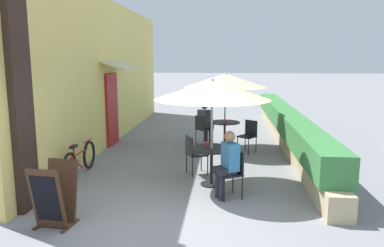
% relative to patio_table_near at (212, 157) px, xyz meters
% --- Properties ---
extents(ground_plane, '(120.00, 120.00, 0.00)m').
position_rel_patio_table_near_xyz_m(ground_plane, '(-0.68, -2.11, -0.58)').
color(ground_plane, gray).
extents(cafe_facade_wall, '(0.98, 12.14, 4.20)m').
position_rel_patio_table_near_xyz_m(cafe_facade_wall, '(-3.22, 3.83, 1.51)').
color(cafe_facade_wall, '#E0CC6B').
rests_on(cafe_facade_wall, ground_plane).
extents(planter_hedge, '(0.60, 11.14, 1.01)m').
position_rel_patio_table_near_xyz_m(planter_hedge, '(2.07, 3.86, -0.04)').
color(planter_hedge, tan).
rests_on(planter_hedge, ground_plane).
extents(patio_table_near, '(0.86, 0.86, 0.76)m').
position_rel_patio_table_near_xyz_m(patio_table_near, '(0.00, 0.00, 0.00)').
color(patio_table_near, black).
rests_on(patio_table_near, ground_plane).
extents(patio_umbrella_near, '(2.29, 2.29, 2.16)m').
position_rel_patio_table_near_xyz_m(patio_umbrella_near, '(0.00, 0.00, 1.35)').
color(patio_umbrella_near, '#B7B7BC').
rests_on(patio_umbrella_near, ground_plane).
extents(cafe_chair_near_left, '(0.54, 0.54, 0.87)m').
position_rel_patio_table_near_xyz_m(cafe_chair_near_left, '(-0.42, 0.65, -0.06)').
color(cafe_chair_near_left, black).
rests_on(cafe_chair_near_left, ground_plane).
extents(cafe_chair_near_right, '(0.54, 0.54, 0.87)m').
position_rel_patio_table_near_xyz_m(cafe_chair_near_right, '(0.42, -0.65, -0.06)').
color(cafe_chair_near_right, black).
rests_on(cafe_chair_near_right, ground_plane).
extents(seated_patron_near_right, '(0.50, 0.47, 1.25)m').
position_rel_patio_table_near_xyz_m(seated_patron_near_right, '(0.32, -0.70, 0.11)').
color(seated_patron_near_right, '#23232D').
rests_on(seated_patron_near_right, ground_plane).
extents(coffee_cup_near, '(0.07, 0.07, 0.09)m').
position_rel_patio_table_near_xyz_m(coffee_cup_near, '(-0.10, 0.14, 0.23)').
color(coffee_cup_near, '#B73D3D').
rests_on(coffee_cup_near, patio_table_near).
extents(patio_table_mid, '(0.86, 0.86, 0.76)m').
position_rel_patio_table_near_xyz_m(patio_table_mid, '(0.25, 3.17, 0.00)').
color(patio_table_mid, black).
rests_on(patio_table_mid, ground_plane).
extents(patio_umbrella_mid, '(2.29, 2.29, 2.16)m').
position_rel_patio_table_near_xyz_m(patio_umbrella_mid, '(0.25, 3.17, 1.35)').
color(patio_umbrella_mid, '#B7B7BC').
rests_on(patio_umbrella_mid, ground_plane).
extents(cafe_chair_mid_left, '(0.56, 0.56, 0.87)m').
position_rel_patio_table_near_xyz_m(cafe_chair_mid_left, '(0.90, 2.75, -0.06)').
color(cafe_chair_mid_left, black).
rests_on(cafe_chair_mid_left, ground_plane).
extents(cafe_chair_mid_right, '(0.56, 0.56, 0.87)m').
position_rel_patio_table_near_xyz_m(cafe_chair_mid_right, '(-0.41, 3.58, -0.06)').
color(cafe_chair_mid_right, black).
rests_on(cafe_chair_mid_right, ground_plane).
extents(seated_patron_mid_right, '(0.50, 0.51, 1.25)m').
position_rel_patio_table_near_xyz_m(seated_patron_mid_right, '(-0.34, 3.67, 0.11)').
color(seated_patron_mid_right, '#23232D').
rests_on(seated_patron_mid_right, ground_plane).
extents(coffee_cup_mid, '(0.07, 0.07, 0.09)m').
position_rel_patio_table_near_xyz_m(coffee_cup_mid, '(0.28, 3.01, 0.23)').
color(coffee_cup_mid, '#B73D3D').
rests_on(coffee_cup_mid, patio_table_mid).
extents(bicycle_leaning, '(0.10, 1.74, 0.75)m').
position_rel_patio_table_near_xyz_m(bicycle_leaning, '(-2.88, 0.33, -0.23)').
color(bicycle_leaning, black).
rests_on(bicycle_leaning, ground_plane).
extents(menu_board, '(0.58, 0.69, 0.98)m').
position_rel_patio_table_near_xyz_m(menu_board, '(-2.30, -2.09, -0.10)').
color(menu_board, '#422819').
rests_on(menu_board, ground_plane).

